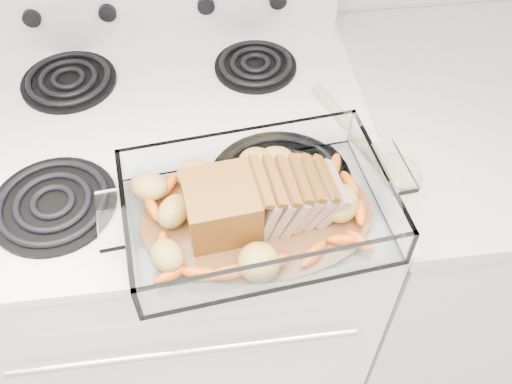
{
  "coord_description": "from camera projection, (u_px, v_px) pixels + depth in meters",
  "views": [
    {
      "loc": [
        0.07,
        0.87,
        1.68
      ],
      "look_at": [
        0.14,
        1.44,
        0.99
      ],
      "focal_mm": 40.0,
      "sensor_mm": 36.0,
      "label": 1
    }
  ],
  "objects": [
    {
      "name": "baking_dish",
      "position": [
        258.0,
        213.0,
        0.91
      ],
      "size": [
        0.41,
        0.27,
        0.08
      ],
      "rotation": [
        0.0,
        0.0,
        0.11
      ],
      "color": "white",
      "rests_on": "electric_range"
    },
    {
      "name": "wooden_spoon",
      "position": [
        378.0,
        151.0,
        1.02
      ],
      "size": [
        0.14,
        0.28,
        0.02
      ],
      "rotation": [
        0.0,
        0.0,
        0.34
      ],
      "color": "beige",
      "rests_on": "electric_range"
    },
    {
      "name": "electric_range",
      "position": [
        188.0,
        260.0,
        1.42
      ],
      "size": [
        0.78,
        0.7,
        1.12
      ],
      "color": "white",
      "rests_on": "ground"
    },
    {
      "name": "counter_right",
      "position": [
        444.0,
        236.0,
        1.48
      ],
      "size": [
        0.58,
        0.68,
        0.93
      ],
      "color": "silver",
      "rests_on": "ground"
    },
    {
      "name": "roast_vegetables",
      "position": [
        252.0,
        192.0,
        0.92
      ],
      "size": [
        0.36,
        0.2,
        0.04
      ],
      "rotation": [
        0.0,
        0.0,
        0.16
      ],
      "color": "#EA5506",
      "rests_on": "baking_dish"
    },
    {
      "name": "pork_roast",
      "position": [
        248.0,
        202.0,
        0.88
      ],
      "size": [
        0.25,
        0.11,
        0.09
      ],
      "rotation": [
        0.0,
        0.0,
        -0.32
      ],
      "color": "brown",
      "rests_on": "baking_dish"
    }
  ]
}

